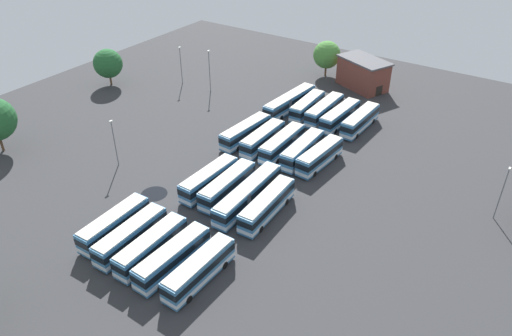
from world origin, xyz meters
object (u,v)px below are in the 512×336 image
(bus_row0_slot1, at_px, (173,257))
(bus_row0_slot2, at_px, (151,246))
(bus_row1_slot1, at_px, (248,195))
(tree_northwest, at_px, (327,55))
(bus_row1_slot3, at_px, (209,179))
(tree_west_edge, at_px, (108,64))
(bus_row3_slot1, at_px, (340,116))
(bus_row0_slot3, at_px, (131,236))
(bus_row0_slot4, at_px, (114,224))
(bus_row1_slot2, at_px, (227,186))
(bus_row3_slot3, at_px, (307,106))
(bus_row2_slot3, at_px, (263,139))
(lamp_post_near_entrance, at_px, (209,69))
(bus_row2_slot1, at_px, (302,150))
(bus_row3_slot4, at_px, (290,102))
(lamp_post_far_corner, at_px, (502,191))
(bus_row0_slot0, at_px, (199,269))
(bus_row3_slot0, at_px, (360,120))
(lamp_post_by_building, at_px, (181,64))
(bus_row1_slot0, at_px, (267,205))
(lamp_post_mid_lot, at_px, (114,141))
(bus_row2_slot2, at_px, (282,144))
(bus_row3_slot2, at_px, (324,110))
(bus_row2_slot0, at_px, (320,156))
(bus_row2_slot4, at_px, (246,132))
(depot_building, at_px, (363,73))

(bus_row0_slot1, relative_size, bus_row0_slot2, 1.02)
(bus_row1_slot1, xyz_separation_m, tree_northwest, (51.03, 13.43, 3.14))
(bus_row1_slot3, relative_size, tree_west_edge, 1.40)
(bus_row3_slot1, xyz_separation_m, tree_northwest, (20.65, 13.48, 3.14))
(bus_row0_slot3, xyz_separation_m, tree_west_edge, (35.41, 43.26, 3.10))
(bus_row0_slot4, relative_size, bus_row1_slot1, 0.75)
(bus_row1_slot2, bearing_deg, bus_row3_slot3, 6.08)
(bus_row2_slot3, height_order, lamp_post_near_entrance, lamp_post_near_entrance)
(bus_row2_slot1, distance_m, bus_row3_slot4, 18.62)
(lamp_post_far_corner, height_order, tree_northwest, lamp_post_far_corner)
(bus_row0_slot0, xyz_separation_m, bus_row3_slot0, (46.50, -0.14, 0.00))
(bus_row0_slot1, xyz_separation_m, lamp_post_by_building, (44.80, 37.70, 2.78))
(bus_row1_slot2, distance_m, lamp_post_far_corner, 38.31)
(bus_row0_slot4, bearing_deg, bus_row1_slot0, -44.36)
(bus_row0_slot2, distance_m, bus_row2_slot3, 31.05)
(lamp_post_mid_lot, xyz_separation_m, lamp_post_near_entrance, (32.15, 6.07, 0.44))
(lamp_post_mid_lot, height_order, tree_west_edge, lamp_post_mid_lot)
(bus_row0_slot0, relative_size, bus_row0_slot2, 0.98)
(lamp_post_near_entrance, bearing_deg, bus_row2_slot2, -117.42)
(bus_row0_slot3, xyz_separation_m, bus_row2_slot1, (31.40, -7.69, -0.00))
(tree_west_edge, bearing_deg, bus_row1_slot1, -111.10)
(bus_row2_slot1, xyz_separation_m, bus_row2_slot2, (-0.06, 3.91, 0.00))
(lamp_post_far_corner, xyz_separation_m, lamp_post_mid_lot, (-19.74, 54.62, -0.13))
(bus_row1_slot0, xyz_separation_m, bus_row3_slot2, (31.57, 7.18, 0.00))
(bus_row2_slot2, bearing_deg, lamp_post_mid_lot, 131.95)
(bus_row2_slot2, relative_size, bus_row3_slot2, 0.97)
(bus_row0_slot3, xyz_separation_m, bus_row1_slot1, (15.88, -7.36, 0.00))
(bus_row0_slot2, distance_m, lamp_post_by_building, 56.41)
(bus_row2_slot0, bearing_deg, bus_row2_slot3, 92.09)
(bus_row1_slot0, distance_m, bus_row2_slot0, 15.90)
(bus_row1_slot1, bearing_deg, bus_row0_slot3, 155.12)
(lamp_post_mid_lot, bearing_deg, bus_row2_slot4, -35.23)
(bus_row0_slot4, height_order, bus_row2_slot1, same)
(depot_building, bearing_deg, bus_row3_slot3, 169.41)
(bus_row3_slot0, bearing_deg, tree_northwest, 40.74)
(bus_row2_slot4, bearing_deg, bus_row2_slot2, -89.33)
(bus_row2_slot0, bearing_deg, lamp_post_mid_lot, 123.49)
(bus_row1_slot1, height_order, tree_west_edge, tree_west_edge)
(bus_row0_slot3, xyz_separation_m, bus_row1_slot3, (15.88, -0.21, 0.00))
(bus_row1_slot2, xyz_separation_m, bus_row2_slot2, (15.24, -0.26, -0.00))
(bus_row2_slot3, xyz_separation_m, bus_row2_slot4, (0.38, 3.87, 0.00))
(tree_northwest, bearing_deg, bus_row3_slot0, -139.26)
(bus_row2_slot1, bearing_deg, bus_row0_slot2, 172.59)
(bus_row1_slot3, distance_m, lamp_post_far_corner, 41.40)
(bus_row0_slot4, height_order, bus_row2_slot3, same)
(bus_row0_slot4, height_order, bus_row2_slot4, same)
(bus_row0_slot0, xyz_separation_m, bus_row3_slot2, (46.69, 7.35, 0.00))
(bus_row2_slot1, height_order, tree_west_edge, tree_west_edge)
(bus_row2_slot0, relative_size, bus_row2_slot2, 0.95)
(bus_row3_slot0, bearing_deg, bus_row1_slot1, 172.71)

